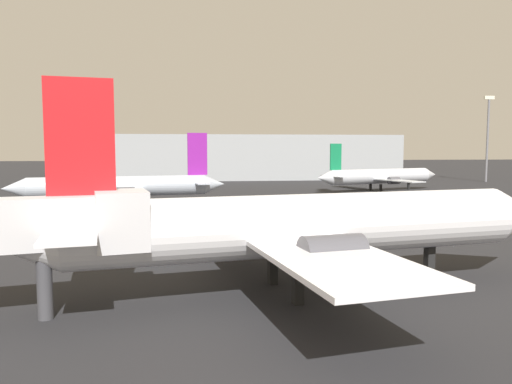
{
  "coord_description": "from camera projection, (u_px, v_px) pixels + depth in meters",
  "views": [
    {
      "loc": [
        -2.22,
        -12.52,
        7.93
      ],
      "look_at": [
        4.27,
        37.96,
        3.37
      ],
      "focal_mm": 34.68,
      "sensor_mm": 36.0,
      "label": 1
    }
  ],
  "objects": [
    {
      "name": "airplane_distant",
      "position": [
        122.0,
        186.0,
        64.02
      ],
      "size": [
        27.93,
        22.36,
        9.93
      ],
      "rotation": [
        0.0,
        0.0,
        3.31
      ],
      "color": "#B2BCCC",
      "rests_on": "ground_plane"
    },
    {
      "name": "terminal_building",
      "position": [
        248.0,
        157.0,
        130.8
      ],
      "size": [
        75.01,
        25.81,
        11.13
      ],
      "primitive_type": "cube",
      "color": "#999EA3",
      "rests_on": "ground_plane"
    },
    {
      "name": "baggage_cart",
      "position": [
        154.0,
        248.0,
        35.48
      ],
      "size": [
        2.72,
        2.38,
        1.3
      ],
      "rotation": [
        0.0,
        0.0,
        0.56
      ],
      "color": "#1972BF",
      "rests_on": "ground_plane"
    },
    {
      "name": "airplane_at_gate",
      "position": [
        300.0,
        225.0,
        26.91
      ],
      "size": [
        32.53,
        23.35,
        11.2
      ],
      "rotation": [
        0.0,
        0.0,
        0.17
      ],
      "color": "white",
      "rests_on": "ground_plane"
    },
    {
      "name": "light_mast_right",
      "position": [
        488.0,
        134.0,
        114.61
      ],
      "size": [
        2.4,
        0.5,
        19.88
      ],
      "color": "slate",
      "rests_on": "ground_plane"
    },
    {
      "name": "airplane_far_right",
      "position": [
        379.0,
        176.0,
        90.59
      ],
      "size": [
        26.71,
        21.51,
        8.66
      ],
      "rotation": [
        0.0,
        0.0,
        0.32
      ],
      "color": "silver",
      "rests_on": "ground_plane"
    }
  ]
}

